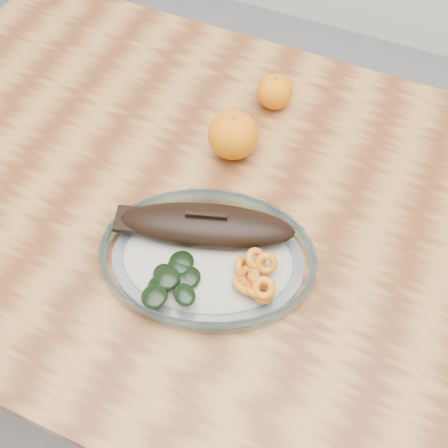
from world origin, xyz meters
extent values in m
plane|color=slate|center=(0.00, 0.00, 0.00)|extent=(3.00, 3.00, 0.00)
cube|color=brown|center=(0.00, 0.00, 0.73)|extent=(1.20, 0.80, 0.04)
cylinder|color=brown|center=(-0.54, 0.34, 0.35)|extent=(0.06, 0.06, 0.71)
ellipsoid|color=white|center=(0.04, -0.10, 0.76)|extent=(0.66, 0.55, 0.01)
torus|color=#86BBD0|center=(0.04, -0.10, 0.77)|extent=(0.70, 0.70, 0.03)
ellipsoid|color=silver|center=(0.04, -0.10, 0.77)|extent=(0.59, 0.48, 0.02)
ellipsoid|color=black|center=(0.03, -0.07, 0.80)|extent=(0.27, 0.15, 0.04)
ellipsoid|color=black|center=(0.03, -0.07, 0.79)|extent=(0.23, 0.13, 0.02)
cube|color=black|center=(-0.08, -0.10, 0.80)|extent=(0.06, 0.06, 0.01)
cube|color=black|center=(0.03, -0.07, 0.82)|extent=(0.06, 0.02, 0.02)
torus|color=orange|center=(0.10, -0.11, 0.79)|extent=(0.03, 0.04, 0.04)
torus|color=orange|center=(0.14, -0.13, 0.79)|extent=(0.05, 0.04, 0.02)
torus|color=orange|center=(0.13, -0.12, 0.79)|extent=(0.04, 0.04, 0.03)
torus|color=orange|center=(0.13, -0.14, 0.79)|extent=(0.04, 0.03, 0.04)
torus|color=orange|center=(0.11, -0.11, 0.79)|extent=(0.04, 0.03, 0.04)
torus|color=orange|center=(0.12, -0.13, 0.79)|extent=(0.04, 0.03, 0.03)
torus|color=orange|center=(0.11, -0.13, 0.79)|extent=(0.04, 0.04, 0.03)
torus|color=orange|center=(0.11, -0.09, 0.81)|extent=(0.04, 0.05, 0.03)
torus|color=orange|center=(0.13, -0.09, 0.81)|extent=(0.05, 0.04, 0.04)
torus|color=orange|center=(0.14, -0.13, 0.81)|extent=(0.05, 0.05, 0.03)
ellipsoid|color=black|center=(0.03, -0.16, 0.79)|extent=(0.05, 0.05, 0.01)
ellipsoid|color=black|center=(0.04, -0.15, 0.79)|extent=(0.04, 0.04, 0.01)
ellipsoid|color=black|center=(0.02, -0.14, 0.79)|extent=(0.05, 0.05, 0.01)
ellipsoid|color=black|center=(0.02, -0.13, 0.79)|extent=(0.04, 0.04, 0.01)
ellipsoid|color=black|center=(0.00, -0.18, 0.79)|extent=(0.03, 0.04, 0.01)
ellipsoid|color=black|center=(0.00, -0.16, 0.79)|extent=(0.05, 0.05, 0.01)
ellipsoid|color=black|center=(0.01, -0.20, 0.80)|extent=(0.04, 0.04, 0.01)
ellipsoid|color=black|center=(0.01, -0.17, 0.80)|extent=(0.04, 0.04, 0.01)
ellipsoid|color=black|center=(0.05, -0.18, 0.80)|extent=(0.05, 0.04, 0.01)
sphere|color=#FF6605|center=(-0.01, 0.11, 0.79)|extent=(0.08, 0.08, 0.08)
sphere|color=#FF6605|center=(0.02, 0.24, 0.78)|extent=(0.06, 0.06, 0.06)
camera|label=1|loc=(0.23, -0.47, 1.47)|focal=45.00mm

